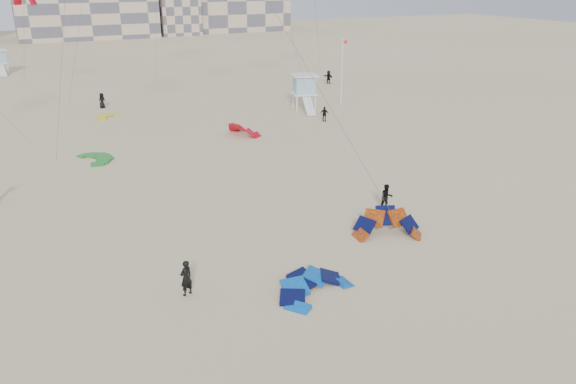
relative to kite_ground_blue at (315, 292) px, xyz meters
name	(u,v)px	position (x,y,z in m)	size (l,w,h in m)	color
ground	(269,318)	(-2.93, -1.01, 0.00)	(320.00, 320.00, 0.00)	beige
kite_ground_blue	(315,292)	(0.00, 0.00, 0.00)	(4.04, 4.08, 1.25)	blue
kite_ground_orange	(387,235)	(6.87, 3.72, 0.00)	(3.95, 3.22, 2.39)	#E14C10
kite_ground_green	(95,160)	(-6.39, 26.37, 0.00)	(3.47, 3.68, 0.43)	green
kite_ground_red_far	(244,135)	(7.65, 28.33, 0.00)	(3.62, 3.24, 1.97)	red
kite_ground_yellow	(108,117)	(-2.87, 41.26, 0.00)	(2.71, 2.83, 0.57)	yellow
kitesurfer_main	(186,278)	(-5.62, 2.51, 0.91)	(0.66, 0.43, 1.81)	black
kitesurfer_b	(387,197)	(9.04, 6.91, 0.89)	(0.86, 0.67, 1.77)	black
kitesurfer_d	(325,114)	(17.19, 29.42, 0.79)	(0.93, 0.39, 1.59)	black
kitesurfer_e	(102,100)	(-2.65, 46.33, 0.87)	(0.85, 0.55, 1.74)	black
kitesurfer_f	(328,77)	(28.64, 48.50, 0.92)	(1.71, 0.54, 1.84)	black
kite_fly_red	(24,0)	(-8.82, 55.70, 11.64)	(4.19, 4.18, 11.87)	red
lifeguard_tower_near	(304,92)	(18.04, 35.61, 1.96)	(3.43, 5.76, 3.95)	white
flagpole	(342,70)	(23.04, 35.77, 4.05)	(0.63, 0.10, 7.70)	white
condo_mid	(86,12)	(7.07, 128.99, 6.00)	(32.00, 16.00, 12.00)	#C6AC91
condo_east	(237,0)	(47.07, 130.99, 8.00)	(26.00, 14.00, 16.00)	#C6AC91
condo_fill_right	(177,14)	(29.07, 126.99, 5.00)	(10.00, 10.00, 10.00)	#C6AC91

